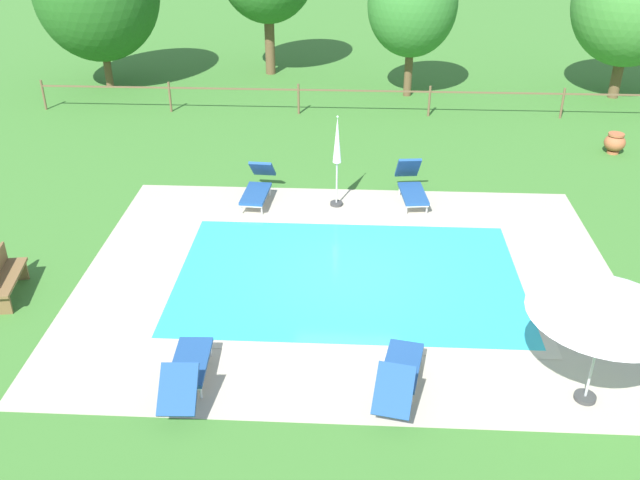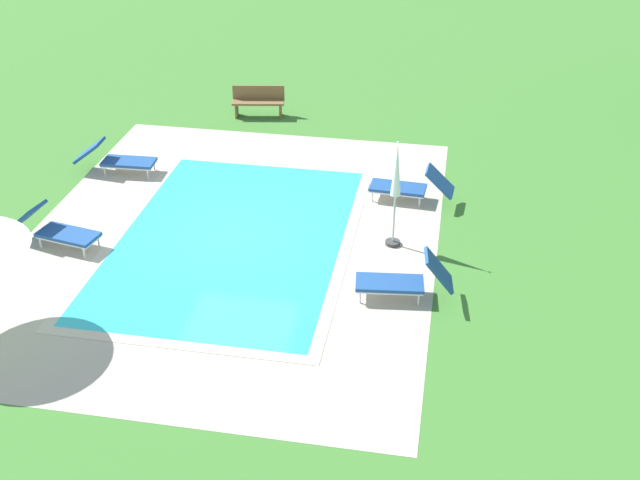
{
  "view_description": "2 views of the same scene",
  "coord_description": "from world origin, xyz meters",
  "px_view_note": "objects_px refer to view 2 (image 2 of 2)",
  "views": [
    {
      "loc": [
        0.06,
        -12.64,
        7.91
      ],
      "look_at": [
        -0.63,
        0.5,
        0.6
      ],
      "focal_mm": 39.13,
      "sensor_mm": 36.0,
      "label": 1
    },
    {
      "loc": [
        14.24,
        4.49,
        8.84
      ],
      "look_at": [
        0.8,
        2.08,
        0.65
      ],
      "focal_mm": 44.7,
      "sensor_mm": 36.0,
      "label": 2
    }
  ],
  "objects_px": {
    "patio_umbrella_closed_row_west": "(396,181)",
    "sun_lounger_north_near_steps": "(404,280)",
    "wooden_bench_lawn_side": "(258,100)",
    "sun_lounger_north_far": "(410,186)",
    "sun_lounger_north_end": "(117,159)",
    "sun_lounger_north_mid": "(56,229)"
  },
  "relations": [
    {
      "from": "patio_umbrella_closed_row_west",
      "to": "sun_lounger_north_near_steps",
      "type": "bearing_deg",
      "value": 11.38
    },
    {
      "from": "wooden_bench_lawn_side",
      "to": "patio_umbrella_closed_row_west",
      "type": "bearing_deg",
      "value": 34.83
    },
    {
      "from": "sun_lounger_north_far",
      "to": "sun_lounger_north_end",
      "type": "bearing_deg",
      "value": -91.78
    },
    {
      "from": "sun_lounger_north_far",
      "to": "sun_lounger_north_end",
      "type": "height_order",
      "value": "sun_lounger_north_far"
    },
    {
      "from": "sun_lounger_north_mid",
      "to": "patio_umbrella_closed_row_west",
      "type": "distance_m",
      "value": 7.23
    },
    {
      "from": "sun_lounger_north_mid",
      "to": "sun_lounger_north_far",
      "type": "height_order",
      "value": "sun_lounger_north_far"
    },
    {
      "from": "sun_lounger_north_mid",
      "to": "patio_umbrella_closed_row_west",
      "type": "xyz_separation_m",
      "value": [
        -1.27,
        7.02,
        1.13
      ]
    },
    {
      "from": "sun_lounger_north_mid",
      "to": "sun_lounger_north_far",
      "type": "distance_m",
      "value": 7.94
    },
    {
      "from": "sun_lounger_north_near_steps",
      "to": "wooden_bench_lawn_side",
      "type": "relative_size",
      "value": 1.23
    },
    {
      "from": "sun_lounger_north_far",
      "to": "wooden_bench_lawn_side",
      "type": "bearing_deg",
      "value": -133.54
    },
    {
      "from": "sun_lounger_north_mid",
      "to": "patio_umbrella_closed_row_west",
      "type": "relative_size",
      "value": 0.85
    },
    {
      "from": "sun_lounger_north_near_steps",
      "to": "wooden_bench_lawn_side",
      "type": "bearing_deg",
      "value": -149.73
    },
    {
      "from": "sun_lounger_north_near_steps",
      "to": "sun_lounger_north_mid",
      "type": "bearing_deg",
      "value": -95.08
    },
    {
      "from": "sun_lounger_north_mid",
      "to": "sun_lounger_north_far",
      "type": "relative_size",
      "value": 1.03
    },
    {
      "from": "sun_lounger_north_near_steps",
      "to": "sun_lounger_north_mid",
      "type": "height_order",
      "value": "sun_lounger_north_near_steps"
    },
    {
      "from": "sun_lounger_north_near_steps",
      "to": "patio_umbrella_closed_row_west",
      "type": "xyz_separation_m",
      "value": [
        -1.93,
        -0.39,
        1.11
      ]
    },
    {
      "from": "patio_umbrella_closed_row_west",
      "to": "wooden_bench_lawn_side",
      "type": "height_order",
      "value": "patio_umbrella_closed_row_west"
    },
    {
      "from": "patio_umbrella_closed_row_west",
      "to": "sun_lounger_north_end",
      "type": "bearing_deg",
      "value": -107.69
    },
    {
      "from": "sun_lounger_north_mid",
      "to": "wooden_bench_lawn_side",
      "type": "height_order",
      "value": "sun_lounger_north_mid"
    },
    {
      "from": "sun_lounger_north_mid",
      "to": "sun_lounger_north_end",
      "type": "xyz_separation_m",
      "value": [
        -3.54,
        -0.1,
        -0.01
      ]
    },
    {
      "from": "sun_lounger_north_far",
      "to": "patio_umbrella_closed_row_west",
      "type": "bearing_deg",
      "value": -5.24
    },
    {
      "from": "sun_lounger_north_mid",
      "to": "wooden_bench_lawn_side",
      "type": "distance_m",
      "value": 8.21
    }
  ]
}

